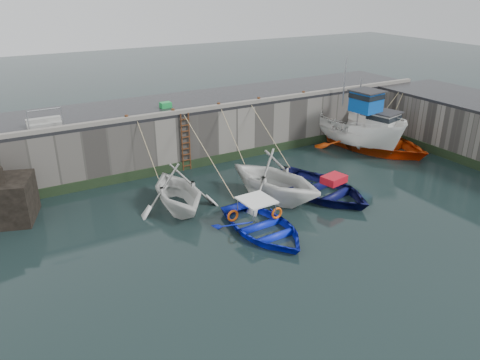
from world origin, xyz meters
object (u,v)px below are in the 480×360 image
boat_near_blue (263,232)px  bollard_a (127,118)px  boat_near_white (178,208)px  boat_far_orange (372,141)px  bollard_e (303,94)px  bollard_b (173,111)px  bollard_c (219,105)px  ladder (186,142)px  boat_far_white (356,129)px  bollard_d (259,100)px  boat_near_navy (319,194)px  boat_near_blacktrim (274,198)px  fish_crate (166,105)px

boat_near_blue → bollard_a: size_ratio=17.03×
boat_near_white → boat_far_orange: size_ratio=0.54×
bollard_e → bollard_a: bearing=180.0°
bollard_b → bollard_c: (2.70, 0.00, 0.00)m
boat_far_orange → ladder: bearing=154.9°
ladder → boat_far_white: bearing=-8.9°
boat_far_orange → bollard_d: size_ratio=29.83×
boat_near_blue → bollard_e: bollard_e is taller
boat_far_orange → bollard_e: 5.23m
boat_near_navy → boat_far_orange: bearing=15.8°
bollard_d → bollard_e: 3.20m
boat_far_orange → bollard_a: 15.02m
boat_near_blacktrim → boat_far_white: 9.35m
bollard_b → bollard_d: same height
bollard_b → fish_crate: bearing=84.2°
boat_near_blue → fish_crate: 10.28m
bollard_c → boat_far_orange: bearing=-16.0°
boat_far_white → boat_far_orange: (0.86, -0.66, -0.67)m
bollard_a → bollard_e: same height
boat_near_blue → boat_far_white: (10.68, 6.26, 1.16)m
fish_crate → bollard_b: (-0.15, -1.46, -0.01)m
boat_near_blacktrim → bollard_e: 8.83m
ladder → fish_crate: size_ratio=5.35×
ladder → boat_near_blacktrim: size_ratio=0.62×
bollard_e → boat_far_orange: bearing=-37.3°
boat_near_white → boat_far_white: 13.16m
boat_far_white → bollard_d: 6.55m
bollard_c → bollard_e: 5.80m
boat_far_white → bollard_d: bearing=153.9°
boat_far_orange → boat_near_blacktrim: bearing=-175.3°
boat_far_orange → bollard_e: boat_far_orange is taller
bollard_e → boat_near_blue: bearing=-134.2°
boat_near_blacktrim → ladder: bearing=93.5°
bollard_a → boat_near_white: bearing=-80.1°
boat_near_navy → bollard_a: (-7.37, 6.46, 3.30)m
ladder → boat_near_white: (-2.23, -4.10, -1.59)m
boat_near_blue → bollard_a: bollard_a is taller
boat_far_orange → bollard_b: boat_far_orange is taller
boat_near_blue → boat_near_blacktrim: 3.34m
boat_near_navy → fish_crate: bearing=108.7°
ladder → boat_near_navy: 7.69m
boat_near_white → bollard_a: (-0.77, 4.44, 3.30)m
boat_near_blue → boat_near_navy: boat_near_navy is taller
bollard_c → fish_crate: bearing=150.3°
boat_far_orange → bollard_d: (-6.71, 2.67, 2.81)m
fish_crate → bollard_d: (5.15, -1.46, -0.01)m
boat_far_white → bollard_c: bearing=159.5°
ladder → boat_far_orange: (11.51, -2.34, -1.10)m
boat_near_white → boat_near_blue: (2.20, -3.83, 0.00)m
boat_far_orange → bollard_c: 10.08m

